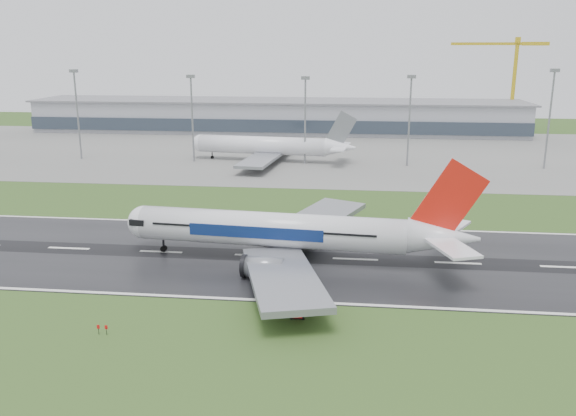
# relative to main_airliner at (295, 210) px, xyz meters

# --- Properties ---
(ground) EXTENTS (520.00, 520.00, 0.00)m
(ground) POSITION_rel_main_airliner_xyz_m (-28.07, 1.97, -10.38)
(ground) COLOR #2B491A
(ground) RESTS_ON ground
(runway) EXTENTS (400.00, 45.00, 0.10)m
(runway) POSITION_rel_main_airliner_xyz_m (-28.07, 1.97, -10.33)
(runway) COLOR black
(runway) RESTS_ON ground
(apron) EXTENTS (400.00, 130.00, 0.08)m
(apron) POSITION_rel_main_airliner_xyz_m (-28.07, 126.97, -10.34)
(apron) COLOR slate
(apron) RESTS_ON ground
(terminal) EXTENTS (240.00, 36.00, 15.00)m
(terminal) POSITION_rel_main_airliner_xyz_m (-28.07, 186.97, -2.88)
(terminal) COLOR #93959E
(terminal) RESTS_ON ground
(main_airliner) EXTENTS (74.89, 71.86, 20.57)m
(main_airliner) POSITION_rel_main_airliner_xyz_m (0.00, 0.00, 0.00)
(main_airliner) COLOR silver
(main_airliner) RESTS_ON runway
(parked_airliner) EXTENTS (69.67, 65.83, 18.58)m
(parked_airliner) POSITION_rel_main_airliner_xyz_m (-20.35, 105.72, -1.01)
(parked_airliner) COLOR white
(parked_airliner) RESTS_ON apron
(tower_crane) EXTENTS (46.62, 4.89, 45.82)m
(tower_crane) POSITION_rel_main_airliner_xyz_m (89.35, 201.97, 12.53)
(tower_crane) COLOR gold
(tower_crane) RESTS_ON ground
(runway_sign) EXTENTS (2.31, 0.67, 1.04)m
(runway_sign) POSITION_rel_main_airliner_xyz_m (3.00, -26.52, -9.86)
(runway_sign) COLOR black
(runway_sign) RESTS_ON ground
(floodmast_1) EXTENTS (0.64, 0.64, 32.11)m
(floodmast_1) POSITION_rel_main_airliner_xyz_m (-91.82, 101.97, 5.67)
(floodmast_1) COLOR gray
(floodmast_1) RESTS_ON ground
(floodmast_2) EXTENTS (0.64, 0.64, 30.38)m
(floodmast_2) POSITION_rel_main_airliner_xyz_m (-48.01, 101.97, 4.81)
(floodmast_2) COLOR gray
(floodmast_2) RESTS_ON ground
(floodmast_3) EXTENTS (0.64, 0.64, 30.06)m
(floodmast_3) POSITION_rel_main_airliner_xyz_m (-6.64, 101.97, 4.65)
(floodmast_3) COLOR gray
(floodmast_3) RESTS_ON ground
(floodmast_4) EXTENTS (0.64, 0.64, 30.68)m
(floodmast_4) POSITION_rel_main_airliner_xyz_m (30.06, 101.97, 4.96)
(floodmast_4) COLOR gray
(floodmast_4) RESTS_ON ground
(floodmast_5) EXTENTS (0.64, 0.64, 32.97)m
(floodmast_5) POSITION_rel_main_airliner_xyz_m (77.22, 101.97, 6.10)
(floodmast_5) COLOR gray
(floodmast_5) RESTS_ON ground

